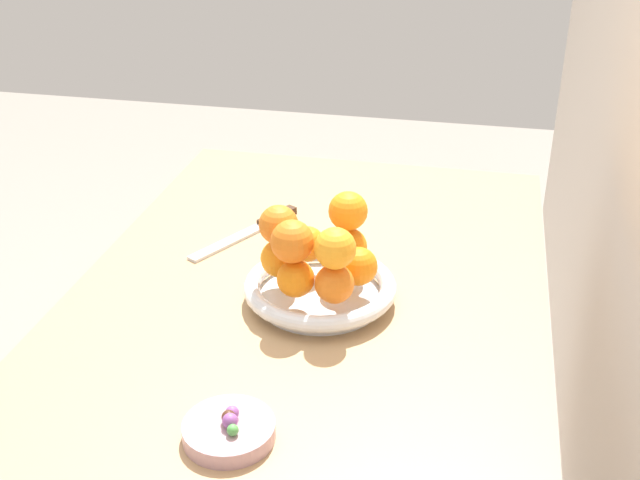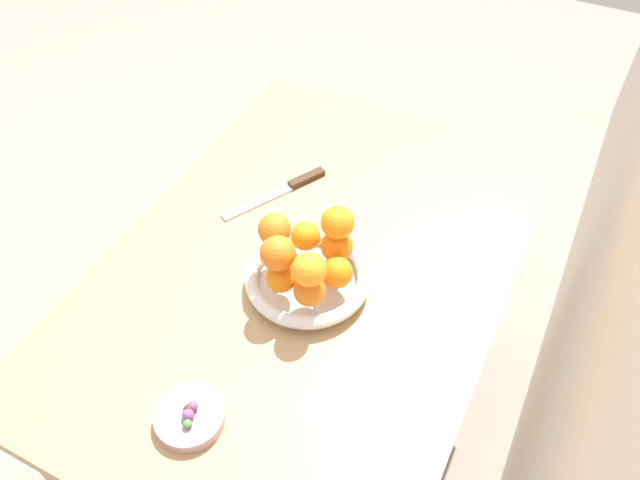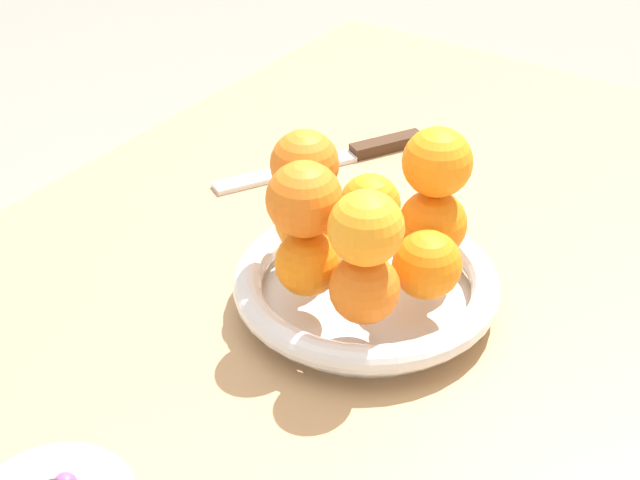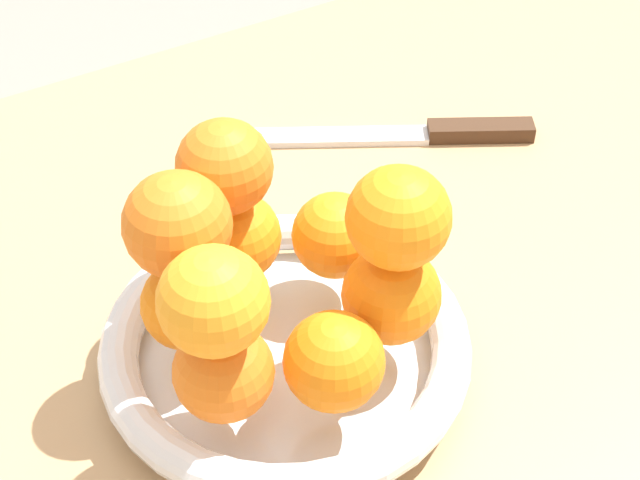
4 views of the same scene
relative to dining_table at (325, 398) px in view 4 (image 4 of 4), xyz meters
The scene contains 13 objects.
dining_table is the anchor object (origin of this frame).
fruit_bowl 0.12m from the dining_table, 29.69° to the left, with size 0.24×0.24×0.04m.
orange_0 0.20m from the dining_table, 30.10° to the left, with size 0.06×0.06×0.06m, color orange.
orange_1 0.19m from the dining_table, 62.20° to the left, with size 0.06×0.06×0.06m, color orange.
orange_2 0.17m from the dining_table, 101.68° to the left, with size 0.06×0.06×0.06m, color orange.
orange_3 0.16m from the dining_table, 146.83° to the right, with size 0.06×0.06×0.06m, color orange.
orange_4 0.17m from the dining_table, 39.82° to the right, with size 0.06×0.06×0.06m, color orange.
orange_5 0.19m from the dining_table, ahead, with size 0.06×0.06×0.06m, color orange.
orange_6 0.25m from the dining_table, 29.99° to the left, with size 0.06×0.06×0.06m, color orange.
orange_7 0.24m from the dining_table, ahead, with size 0.06×0.06×0.06m, color orange.
orange_8 0.23m from the dining_table, 36.78° to the right, with size 0.06×0.06×0.06m, color orange.
orange_9 0.23m from the dining_table, 103.56° to the left, with size 0.06×0.06×0.06m, color orange.
knife 0.24m from the dining_table, 139.26° to the right, with size 0.24×0.14×0.01m.
Camera 4 is at (0.24, 0.40, 1.25)m, focal length 55.00 mm.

